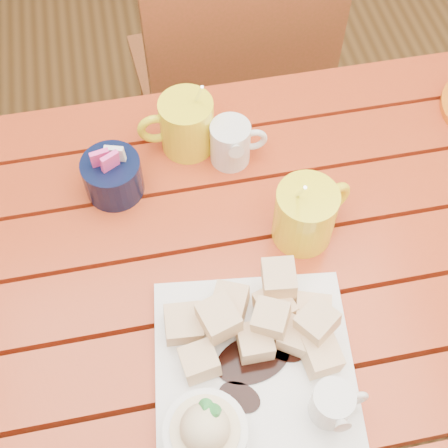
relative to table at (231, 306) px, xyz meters
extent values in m
plane|color=#503316|center=(0.00, 0.00, -0.64)|extent=(5.00, 5.00, 0.00)
cube|color=maroon|center=(0.00, -0.23, 0.09)|extent=(1.20, 0.11, 0.03)
cube|color=maroon|center=(0.00, -0.11, 0.09)|extent=(1.20, 0.11, 0.03)
cube|color=maroon|center=(0.00, 0.00, 0.09)|extent=(1.20, 0.11, 0.03)
cube|color=maroon|center=(0.00, 0.11, 0.09)|extent=(1.20, 0.11, 0.03)
cube|color=maroon|center=(0.00, 0.23, 0.09)|extent=(1.20, 0.11, 0.03)
cube|color=maroon|center=(0.00, 0.34, 0.09)|extent=(1.20, 0.11, 0.03)
cube|color=maroon|center=(0.00, 0.36, 0.04)|extent=(1.12, 0.04, 0.08)
cylinder|color=maroon|center=(0.55, 0.35, -0.28)|extent=(0.06, 0.06, 0.72)
cube|color=white|center=(0.00, -0.15, 0.12)|extent=(0.30, 0.30, 0.02)
cube|color=#D58841|center=(-0.02, -0.06, 0.14)|extent=(0.06, 0.06, 0.04)
cube|color=#D58841|center=(0.07, -0.13, 0.14)|extent=(0.07, 0.07, 0.04)
cube|color=#D58841|center=(0.05, -0.08, 0.14)|extent=(0.06, 0.06, 0.04)
cube|color=#D58841|center=(0.10, -0.10, 0.14)|extent=(0.06, 0.06, 0.04)
cube|color=#D58841|center=(-0.04, -0.09, 0.17)|extent=(0.06, 0.06, 0.04)
cube|color=#D58841|center=(-0.07, -0.14, 0.14)|extent=(0.06, 0.06, 0.04)
cube|color=#D58841|center=(-0.08, -0.08, 0.14)|extent=(0.05, 0.05, 0.04)
cube|color=#D58841|center=(0.01, -0.12, 0.14)|extent=(0.05, 0.05, 0.04)
cube|color=#D58841|center=(0.03, -0.11, 0.17)|extent=(0.07, 0.07, 0.04)
cube|color=#D58841|center=(0.09, -0.16, 0.14)|extent=(0.05, 0.05, 0.04)
cube|color=#D58841|center=(0.09, -0.12, 0.17)|extent=(0.07, 0.07, 0.04)
cube|color=#D58841|center=(0.06, -0.05, 0.17)|extent=(0.05, 0.05, 0.04)
cylinder|color=white|center=(-0.08, -0.23, 0.14)|extent=(0.11, 0.11, 0.04)
cylinder|color=#FDE6BA|center=(-0.08, -0.23, 0.16)|extent=(0.09, 0.09, 0.03)
sphere|color=#FDE6BA|center=(-0.08, -0.23, 0.18)|extent=(0.06, 0.06, 0.06)
cone|color=green|center=(-0.07, -0.22, 0.20)|extent=(0.03, 0.04, 0.03)
cone|color=green|center=(-0.08, -0.21, 0.20)|extent=(0.03, 0.03, 0.02)
cylinder|color=white|center=(0.08, -0.23, 0.15)|extent=(0.05, 0.05, 0.06)
cylinder|color=black|center=(0.08, -0.23, 0.18)|extent=(0.04, 0.04, 0.01)
cone|color=white|center=(0.08, -0.25, 0.17)|extent=(0.02, 0.02, 0.03)
torus|color=white|center=(0.12, -0.23, 0.15)|extent=(0.04, 0.01, 0.04)
cylinder|color=yellow|center=(-0.02, 0.27, 0.16)|extent=(0.09, 0.09, 0.10)
cylinder|color=black|center=(-0.02, 0.27, 0.20)|extent=(0.08, 0.08, 0.01)
torus|color=yellow|center=(-0.07, 0.27, 0.16)|extent=(0.06, 0.02, 0.06)
cylinder|color=silver|center=(-0.01, 0.28, 0.19)|extent=(0.03, 0.06, 0.13)
cylinder|color=yellow|center=(0.12, 0.05, 0.16)|extent=(0.09, 0.09, 0.10)
cylinder|color=black|center=(0.12, 0.05, 0.20)|extent=(0.08, 0.08, 0.01)
torus|color=yellow|center=(0.17, 0.07, 0.16)|extent=(0.07, 0.04, 0.06)
cylinder|color=silver|center=(0.11, 0.06, 0.20)|extent=(0.01, 0.07, 0.14)
cylinder|color=white|center=(0.04, 0.22, 0.15)|extent=(0.07, 0.07, 0.08)
cylinder|color=white|center=(0.04, 0.22, 0.18)|extent=(0.05, 0.05, 0.01)
cone|color=white|center=(0.04, 0.19, 0.17)|extent=(0.03, 0.03, 0.03)
torus|color=white|center=(0.08, 0.22, 0.15)|extent=(0.05, 0.01, 0.05)
cylinder|color=black|center=(-0.16, 0.20, 0.14)|extent=(0.09, 0.09, 0.07)
cube|color=#FF45A3|center=(-0.17, 0.20, 0.19)|extent=(0.03, 0.02, 0.05)
cube|color=white|center=(-0.14, 0.20, 0.19)|extent=(0.03, 0.02, 0.05)
cube|color=#FF45A3|center=(-0.15, 0.19, 0.19)|extent=(0.03, 0.03, 0.05)
cube|color=brown|center=(0.13, 0.72, -0.21)|extent=(0.45, 0.45, 0.03)
cylinder|color=brown|center=(0.29, 0.92, -0.43)|extent=(0.04, 0.04, 0.42)
cylinder|color=brown|center=(-0.07, 0.89, -0.43)|extent=(0.04, 0.04, 0.42)
cylinder|color=brown|center=(0.32, 0.56, -0.43)|extent=(0.04, 0.04, 0.42)
cylinder|color=brown|center=(-0.04, 0.53, -0.43)|extent=(0.04, 0.04, 0.42)
cube|color=brown|center=(0.14, 0.53, 0.02)|extent=(0.42, 0.06, 0.44)
camera|label=1|loc=(-0.09, -0.42, 0.95)|focal=50.00mm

